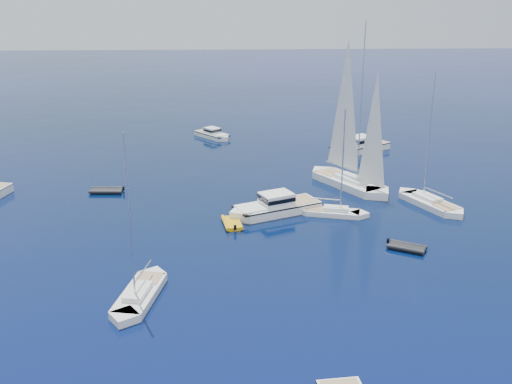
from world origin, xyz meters
TOP-DOWN VIEW (x-y plane):
  - ground at (0.00, 0.00)m, footprint 400.00×400.00m
  - motor_cruiser_centre at (2.21, 26.93)m, footprint 11.30×7.49m
  - motor_cruiser_distant at (16.27, 51.42)m, footprint 11.03×8.67m
  - motor_cruiser_horizon at (-5.04, 60.90)m, footprint 6.73×7.40m
  - sailboat_fore at (-9.53, 9.05)m, footprint 4.23×9.74m
  - sailboat_mid_r at (19.43, 28.48)m, footprint 6.69×10.40m
  - sailboat_centre at (8.33, 26.19)m, footprint 8.25×4.05m
  - sailboat_sails_r at (11.85, 35.69)m, footprint 10.07×13.53m
  - tender_yellow at (-2.30, 23.84)m, footprint 2.65×4.14m
  - tender_grey_near at (13.66, 17.12)m, footprint 4.08×3.49m
  - tender_grey_far at (-16.85, 34.61)m, footprint 4.09×2.35m

SIDE VIEW (x-z plane):
  - ground at x=0.00m, z-range 0.00..0.00m
  - motor_cruiser_centre at x=2.21m, z-range -1.43..1.43m
  - motor_cruiser_distant at x=16.27m, z-range -1.44..1.44m
  - motor_cruiser_horizon at x=-5.04m, z-range -1.01..1.01m
  - sailboat_fore at x=-9.53m, z-range -6.94..6.94m
  - sailboat_mid_r at x=19.43m, z-range -7.52..7.52m
  - sailboat_centre at x=8.33m, z-range -5.87..5.87m
  - sailboat_sails_r at x=11.85m, z-range -10.03..10.03m
  - tender_yellow at x=-2.30m, z-range -0.47..0.47m
  - tender_grey_near at x=13.66m, z-range -0.47..0.47m
  - tender_grey_far at x=-16.85m, z-range -0.47..0.47m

